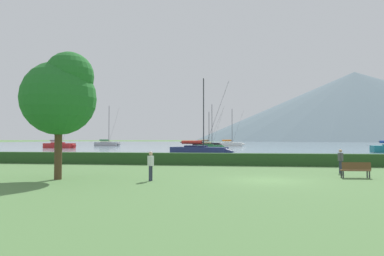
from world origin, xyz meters
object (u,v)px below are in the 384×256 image
object	(u,v)px
sailboat_slip_0	(207,144)
person_seated_viewer	(341,159)
sailboat_slip_4	(230,144)
sailboat_slip_3	(60,145)
park_tree	(61,94)
sailboat_slip_5	(200,150)
person_standing_walker	(151,164)
sailboat_slip_1	(107,144)
park_bench_near_path	(356,169)
sailboat_slip_6	(210,147)

from	to	relation	value
sailboat_slip_0	person_seated_viewer	xyz separation A→B (m)	(15.92, -71.42, 0.25)
sailboat_slip_4	sailboat_slip_3	bearing A→B (deg)	-142.37
sailboat_slip_4	park_tree	xyz separation A→B (m)	(-7.44, -89.06, 4.28)
sailboat_slip_4	sailboat_slip_5	distance (m)	60.83
sailboat_slip_5	park_tree	distance (m)	29.02
person_seated_viewer	person_standing_walker	bearing A→B (deg)	-159.45
sailboat_slip_1	sailboat_slip_3	xyz separation A→B (m)	(-2.62, -24.63, -0.01)
sailboat_slip_4	park_tree	distance (m)	89.47
park_bench_near_path	person_standing_walker	bearing A→B (deg)	-167.96
sailboat_slip_6	sailboat_slip_5	bearing A→B (deg)	-85.65
sailboat_slip_0	sailboat_slip_6	world-z (taller)	sailboat_slip_6
sailboat_slip_3	person_seated_viewer	distance (m)	76.13
sailboat_slip_4	sailboat_slip_5	world-z (taller)	sailboat_slip_4
sailboat_slip_0	park_tree	bearing A→B (deg)	-75.80
sailboat_slip_4	sailboat_slip_1	bearing A→B (deg)	-171.62
sailboat_slip_1	park_tree	distance (m)	92.24
sailboat_slip_4	park_tree	size ratio (longest dim) A/B	1.57
park_bench_near_path	person_seated_viewer	bearing A→B (deg)	89.70
sailboat_slip_0	park_tree	world-z (taller)	sailboat_slip_0
sailboat_slip_0	person_seated_viewer	world-z (taller)	sailboat_slip_0
sailboat_slip_5	park_bench_near_path	bearing A→B (deg)	-50.92
person_seated_viewer	park_tree	size ratio (longest dim) A/B	0.22
park_bench_near_path	park_tree	xyz separation A→B (m)	(-17.30, -3.19, 4.47)
sailboat_slip_0	sailboat_slip_6	bearing A→B (deg)	-67.37
sailboat_slip_3	park_tree	distance (m)	70.92
sailboat_slip_5	person_standing_walker	distance (m)	28.24
person_seated_viewer	sailboat_slip_0	bearing A→B (deg)	96.73
sailboat_slip_4	sailboat_slip_5	xyz separation A→B (m)	(-2.54, -60.78, 0.01)
sailboat_slip_6	park_tree	distance (m)	59.12
sailboat_slip_1	person_standing_walker	xyz separation A→B (m)	(37.22, -86.43, 0.21)
sailboat_slip_1	park_bench_near_path	xyz separation A→B (m)	(49.12, -83.28, -0.23)
sailboat_slip_0	park_bench_near_path	size ratio (longest dim) A/B	5.83
sailboat_slip_1	sailboat_slip_4	distance (m)	39.35
sailboat_slip_5	sailboat_slip_6	bearing A→B (deg)	105.04
park_tree	sailboat_slip_4	bearing A→B (deg)	85.22
person_standing_walker	sailboat_slip_0	bearing A→B (deg)	101.09
sailboat_slip_5	park_bench_near_path	world-z (taller)	sailboat_slip_5
sailboat_slip_4	park_tree	world-z (taller)	sailboat_slip_4
park_bench_near_path	park_tree	world-z (taller)	park_tree
sailboat_slip_1	sailboat_slip_0	bearing A→B (deg)	-7.02
sailboat_slip_3	sailboat_slip_6	bearing A→B (deg)	3.58
park_bench_near_path	park_tree	distance (m)	18.15
sailboat_slip_3	person_seated_viewer	size ratio (longest dim) A/B	7.48
sailboat_slip_6	sailboat_slip_0	bearing A→B (deg)	99.58
sailboat_slip_0	sailboat_slip_1	bearing A→B (deg)	179.66
sailboat_slip_1	sailboat_slip_6	bearing A→B (deg)	-29.43
sailboat_slip_5	person_standing_walker	bearing A→B (deg)	-76.21
sailboat_slip_1	person_standing_walker	bearing A→B (deg)	-58.24
sailboat_slip_0	sailboat_slip_1	size ratio (longest dim) A/B	0.77
sailboat_slip_1	park_bench_near_path	distance (m)	96.69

